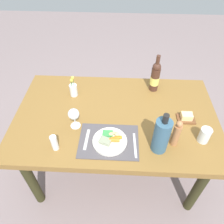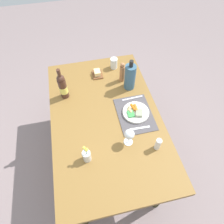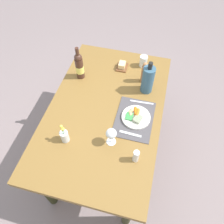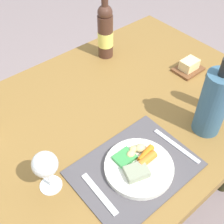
{
  "view_description": "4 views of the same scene",
  "coord_description": "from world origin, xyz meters",
  "px_view_note": "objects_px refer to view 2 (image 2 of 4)",
  "views": [
    {
      "loc": [
        0.03,
        -1.15,
        1.95
      ],
      "look_at": [
        -0.03,
        -0.03,
        0.82
      ],
      "focal_mm": 34.91,
      "sensor_mm": 36.0,
      "label": 1
    },
    {
      "loc": [
        -0.97,
        0.16,
        2.16
      ],
      "look_at": [
        -0.03,
        -0.05,
        0.84
      ],
      "focal_mm": 31.39,
      "sensor_mm": 36.0,
      "label": 2
    },
    {
      "loc": [
        -1.05,
        -0.33,
        2.23
      ],
      "look_at": [
        -0.06,
        -0.07,
        0.82
      ],
      "focal_mm": 35.16,
      "sensor_mm": 36.0,
      "label": 3
    },
    {
      "loc": [
        -0.45,
        -0.62,
        1.59
      ],
      "look_at": [
        0.04,
        -0.05,
        0.82
      ],
      "focal_mm": 46.35,
      "sensor_mm": 36.0,
      "label": 4
    }
  ],
  "objects_px": {
    "fork": "(140,128)",
    "wine_glass": "(129,135)",
    "flower_vase": "(87,156)",
    "wine_bottle": "(63,86)",
    "dinner_plate": "(136,112)",
    "pepper_mill": "(122,72)",
    "knife": "(132,98)",
    "cooler_bottle": "(130,77)",
    "water_tumbler": "(114,64)",
    "dining_table": "(106,122)",
    "salt_shaker": "(158,144)",
    "butter_dish": "(97,73)"
  },
  "relations": [
    {
      "from": "fork",
      "to": "wine_glass",
      "type": "relative_size",
      "value": 1.07
    },
    {
      "from": "fork",
      "to": "flower_vase",
      "type": "relative_size",
      "value": 0.93
    },
    {
      "from": "wine_bottle",
      "to": "wine_glass",
      "type": "xyz_separation_m",
      "value": [
        -0.6,
        -0.45,
        -0.01
      ]
    },
    {
      "from": "dinner_plate",
      "to": "pepper_mill",
      "type": "xyz_separation_m",
      "value": [
        0.43,
        0.01,
        0.08
      ]
    },
    {
      "from": "knife",
      "to": "cooler_bottle",
      "type": "relative_size",
      "value": 0.63
    },
    {
      "from": "water_tumbler",
      "to": "dining_table",
      "type": "bearing_deg",
      "value": 160.4
    },
    {
      "from": "knife",
      "to": "wine_bottle",
      "type": "xyz_separation_m",
      "value": [
        0.17,
        0.61,
        0.12
      ]
    },
    {
      "from": "dining_table",
      "to": "salt_shaker",
      "type": "xyz_separation_m",
      "value": [
        -0.38,
        -0.33,
        0.15
      ]
    },
    {
      "from": "cooler_bottle",
      "to": "butter_dish",
      "type": "bearing_deg",
      "value": 49.7
    },
    {
      "from": "knife",
      "to": "salt_shaker",
      "type": "height_order",
      "value": "salt_shaker"
    },
    {
      "from": "pepper_mill",
      "to": "flower_vase",
      "type": "xyz_separation_m",
      "value": [
        -0.75,
        0.46,
        -0.04
      ]
    },
    {
      "from": "fork",
      "to": "wine_bottle",
      "type": "bearing_deg",
      "value": 51.32
    },
    {
      "from": "knife",
      "to": "wine_glass",
      "type": "relative_size",
      "value": 1.23
    },
    {
      "from": "dinner_plate",
      "to": "fork",
      "type": "relative_size",
      "value": 1.34
    },
    {
      "from": "dining_table",
      "to": "cooler_bottle",
      "type": "distance_m",
      "value": 0.47
    },
    {
      "from": "salt_shaker",
      "to": "pepper_mill",
      "type": "distance_m",
      "value": 0.79
    },
    {
      "from": "butter_dish",
      "to": "water_tumbler",
      "type": "bearing_deg",
      "value": -68.16
    },
    {
      "from": "wine_glass",
      "to": "pepper_mill",
      "type": "bearing_deg",
      "value": -10.09
    },
    {
      "from": "wine_glass",
      "to": "water_tumbler",
      "type": "xyz_separation_m",
      "value": [
        0.89,
        -0.09,
        -0.07
      ]
    },
    {
      "from": "flower_vase",
      "to": "pepper_mill",
      "type": "bearing_deg",
      "value": -31.4
    },
    {
      "from": "knife",
      "to": "water_tumbler",
      "type": "distance_m",
      "value": 0.47
    },
    {
      "from": "fork",
      "to": "cooler_bottle",
      "type": "xyz_separation_m",
      "value": [
        0.48,
        -0.04,
        0.12
      ]
    },
    {
      "from": "fork",
      "to": "cooler_bottle",
      "type": "bearing_deg",
      "value": -2.78
    },
    {
      "from": "wine_glass",
      "to": "flower_vase",
      "type": "distance_m",
      "value": 0.35
    },
    {
      "from": "knife",
      "to": "flower_vase",
      "type": "distance_m",
      "value": 0.7
    },
    {
      "from": "cooler_bottle",
      "to": "wine_bottle",
      "type": "bearing_deg",
      "value": 88.49
    },
    {
      "from": "salt_shaker",
      "to": "dining_table",
      "type": "bearing_deg",
      "value": 40.54
    },
    {
      "from": "dining_table",
      "to": "pepper_mill",
      "type": "relative_size",
      "value": 7.12
    },
    {
      "from": "dinner_plate",
      "to": "water_tumbler",
      "type": "bearing_deg",
      "value": 4.46
    },
    {
      "from": "water_tumbler",
      "to": "wine_bottle",
      "type": "bearing_deg",
      "value": 118.52
    },
    {
      "from": "wine_bottle",
      "to": "pepper_mill",
      "type": "bearing_deg",
      "value": -81.1
    },
    {
      "from": "knife",
      "to": "fork",
      "type": "bearing_deg",
      "value": 171.66
    },
    {
      "from": "flower_vase",
      "to": "knife",
      "type": "bearing_deg",
      "value": -45.1
    },
    {
      "from": "wine_bottle",
      "to": "water_tumbler",
      "type": "relative_size",
      "value": 2.91
    },
    {
      "from": "pepper_mill",
      "to": "water_tumbler",
      "type": "distance_m",
      "value": 0.21
    },
    {
      "from": "flower_vase",
      "to": "dining_table",
      "type": "bearing_deg",
      "value": -30.77
    },
    {
      "from": "dinner_plate",
      "to": "salt_shaker",
      "type": "height_order",
      "value": "salt_shaker"
    },
    {
      "from": "salt_shaker",
      "to": "flower_vase",
      "type": "bearing_deg",
      "value": 87.05
    },
    {
      "from": "butter_dish",
      "to": "flower_vase",
      "type": "xyz_separation_m",
      "value": [
        -0.88,
        0.23,
        0.04
      ]
    },
    {
      "from": "dining_table",
      "to": "wine_bottle",
      "type": "relative_size",
      "value": 4.72
    },
    {
      "from": "wine_glass",
      "to": "flower_vase",
      "type": "height_order",
      "value": "flower_vase"
    },
    {
      "from": "dining_table",
      "to": "wine_bottle",
      "type": "height_order",
      "value": "wine_bottle"
    },
    {
      "from": "cooler_bottle",
      "to": "salt_shaker",
      "type": "height_order",
      "value": "cooler_bottle"
    },
    {
      "from": "butter_dish",
      "to": "flower_vase",
      "type": "height_order",
      "value": "flower_vase"
    },
    {
      "from": "dining_table",
      "to": "fork",
      "type": "xyz_separation_m",
      "value": [
        -0.19,
        -0.25,
        0.1
      ]
    },
    {
      "from": "cooler_bottle",
      "to": "pepper_mill",
      "type": "distance_m",
      "value": 0.12
    },
    {
      "from": "cooler_bottle",
      "to": "flower_vase",
      "type": "bearing_deg",
      "value": 142.0
    },
    {
      "from": "dining_table",
      "to": "salt_shaker",
      "type": "distance_m",
      "value": 0.53
    },
    {
      "from": "knife",
      "to": "wine_glass",
      "type": "distance_m",
      "value": 0.47
    },
    {
      "from": "dining_table",
      "to": "pepper_mill",
      "type": "height_order",
      "value": "pepper_mill"
    }
  ]
}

